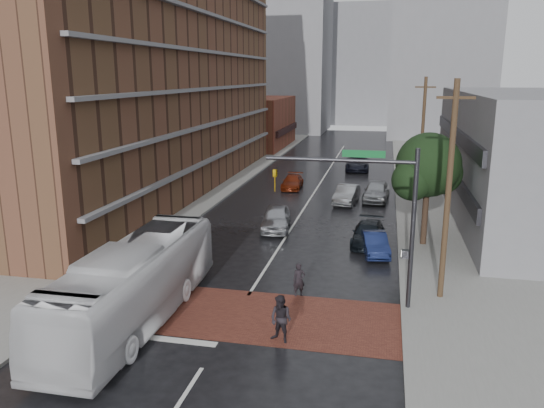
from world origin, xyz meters
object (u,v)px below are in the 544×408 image
Objects in this scene: transit_bus at (135,283)px; car_parked_far at (376,191)px; car_travel_a at (276,218)px; car_parked_mid at (368,234)px; car_travel_b at (347,194)px; car_travel_c at (292,182)px; pedestrian_b at (281,319)px; pedestrian_a at (299,280)px; car_parked_near at (375,244)px; suv_travel at (357,164)px.

transit_bus is 26.32m from car_parked_far.
car_travel_a is 6.48m from car_parked_mid.
car_travel_a is 1.04× the size of car_travel_b.
pedestrian_b is at bearing -82.62° from car_travel_c.
pedestrian_a is 0.43× the size of car_parked_near.
car_parked_far reaches higher than pedestrian_a.
car_parked_far reaches higher than car_travel_b.
transit_bus is 39.14m from suv_travel.
car_parked_near is at bearing -73.16° from car_parked_mid.
transit_bus is 14.56m from car_parked_near.
car_travel_c is 8.29m from car_parked_far.
car_travel_b is 15.38m from suv_travel.
car_travel_a is at bearing -86.55° from car_travel_c.
transit_bus is 3.20× the size of car_parked_near.
car_travel_a is at bearing 78.18° from transit_bus.
car_parked_mid is at bearing 93.85° from car_parked_near.
transit_bus is at bearing -106.43° from car_parked_far.
suv_travel is at bearing 72.68° from car_travel_a.
car_travel_a is (-3.33, 10.61, -0.01)m from pedestrian_a.
pedestrian_b reaches higher than pedestrian_a.
transit_bus reaches higher than pedestrian_a.
pedestrian_a reaches higher than car_travel_b.
car_parked_near is at bearing 95.20° from pedestrian_b.
pedestrian_a reaches higher than car_parked_mid.
pedestrian_a reaches higher than suv_travel.
suv_travel is (0.69, 38.99, -0.21)m from pedestrian_b.
pedestrian_a is 19.13m from car_travel_b.
car_travel_b is at bearing 72.67° from transit_bus.
pedestrian_a is 24.29m from car_travel_c.
suv_travel is 1.18× the size of car_parked_mid.
suv_travel is at bearing 97.75° from car_parked_mid.
suv_travel reaches higher than car_parked_mid.
pedestrian_b is 0.41× the size of car_travel_a.
suv_travel is at bearing 66.07° from pedestrian_a.
pedestrian_b reaches higher than car_parked_mid.
car_parked_mid reaches higher than car_travel_c.
car_travel_c is at bearing 78.03° from pedestrian_a.
car_parked_far is (3.05, 25.08, -0.12)m from pedestrian_b.
car_parked_mid is at bearing 49.05° from pedestrian_a.
car_parked_far is at bearing 58.76° from pedestrian_a.
car_travel_c is 0.93× the size of car_parked_mid.
car_parked_mid is at bearing -24.70° from car_travel_a.
pedestrian_a is (6.28, 4.00, -0.88)m from transit_bus.
car_travel_c is at bearing 86.04° from transit_bus.
car_parked_far reaches higher than suv_travel.
car_travel_b is 1.18× the size of car_parked_near.
car_travel_a is 0.96× the size of car_parked_far.
pedestrian_a is 0.34× the size of car_travel_a.
pedestrian_b is at bearing -116.12° from car_parked_near.
car_travel_c is at bearing 119.03° from car_parked_mid.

